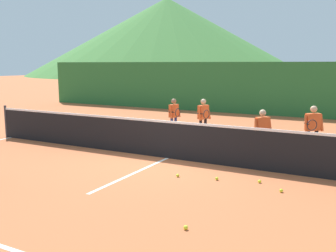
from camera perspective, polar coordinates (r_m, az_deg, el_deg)
The scene contains 16 objects.
ground_plane at distance 9.83m, azimuth -0.08°, elevation -4.82°, with size 120.00×120.00×0.00m, color #BC6038.
line_baseline_far at distance 14.67m, azimuth 9.92°, elevation -0.24°, with size 11.69×0.08×0.01m, color white.
line_sideline_west at distance 13.56m, azimuth -22.37°, elevation -1.59°, with size 0.08×10.62×0.01m, color white.
line_service_center at distance 9.83m, azimuth -0.08°, elevation -4.80°, with size 0.08×6.24×0.01m, color white.
tennis_net at distance 9.72m, azimuth -0.08°, elevation -1.96°, with size 12.16×0.08×1.05m.
student_0 at distance 12.85m, azimuth 0.89°, elevation 1.92°, with size 0.41×0.63×1.24m.
student_1 at distance 12.33m, azimuth 5.30°, elevation 1.68°, with size 0.42×0.68×1.28m.
student_2 at distance 10.10m, azimuth 13.88°, elevation -0.39°, with size 0.43×0.47×1.24m.
student_3 at distance 10.81m, azimuth 20.80°, elevation 0.11°, with size 0.50×0.67×1.30m.
tennis_ball_0 at distance 5.77m, azimuth 2.67°, elevation -14.90°, with size 0.07×0.07×0.07m, color yellow.
tennis_ball_1 at distance 8.24m, azimuth 1.46°, elevation -7.38°, with size 0.07×0.07×0.07m, color yellow.
tennis_ball_2 at distance 8.05m, azimuth 13.51°, elevation -8.04°, with size 0.07×0.07×0.07m, color yellow.
tennis_ball_3 at distance 8.08m, azimuth 7.30°, elevation -7.78°, with size 0.07×0.07×0.07m, color yellow.
tennis_ball_4 at distance 7.60m, azimuth 16.55°, elevation -9.22°, with size 0.07×0.07×0.07m, color yellow.
windscreen_fence at distance 18.46m, azimuth 14.10°, elevation 5.42°, with size 25.71×0.08×2.48m, color #286B33.
hill_0 at distance 83.15m, azimuth -0.16°, elevation 13.16°, with size 58.04×58.04×16.03m, color #427A38.
Camera 1 is at (4.53, -8.39, 2.40)m, focal length 40.84 mm.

